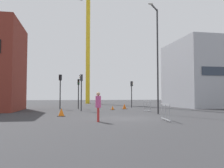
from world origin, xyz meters
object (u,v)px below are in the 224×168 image
object	(u,v)px
pedestrian_walking	(98,104)
traffic_cone_orange	(113,108)
traffic_light_island	(60,86)
traffic_cone_striped	(124,107)
construction_crane	(89,26)
traffic_light_crosswalk	(81,86)
traffic_light_far	(78,89)
traffic_cone_by_barrier	(61,112)
streetlamp_tall	(157,53)
traffic_light_near	(132,90)

from	to	relation	value
pedestrian_walking	traffic_cone_orange	distance (m)	12.53
traffic_light_island	pedestrian_walking	size ratio (longest dim) A/B	2.28
traffic_light_island	traffic_cone_striped	distance (m)	8.18
construction_crane	traffic_light_crosswalk	distance (m)	28.08
traffic_cone_orange	traffic_light_far	bearing A→B (deg)	142.87
traffic_light_far	pedestrian_walking	world-z (taller)	traffic_light_far
traffic_cone_by_barrier	construction_crane	bearing A→B (deg)	81.52
traffic_cone_orange	pedestrian_walking	bearing A→B (deg)	-104.68
traffic_cone_striped	traffic_cone_by_barrier	bearing A→B (deg)	-128.87
streetlamp_tall	traffic_light_near	size ratio (longest dim) A/B	2.55
traffic_light_crosswalk	pedestrian_walking	xyz separation A→B (m)	(0.50, -10.81, -1.56)
construction_crane	traffic_cone_striped	distance (m)	27.16
pedestrian_walking	traffic_cone_orange	size ratio (longest dim) A/B	3.83
construction_crane	pedestrian_walking	bearing A→B (deg)	-93.57
traffic_light_crosswalk	traffic_cone_striped	distance (m)	6.46
construction_crane	traffic_cone_by_barrier	bearing A→B (deg)	-98.48
construction_crane	streetlamp_tall	bearing A→B (deg)	-83.15
pedestrian_walking	traffic_light_island	bearing A→B (deg)	101.20
traffic_cone_striped	streetlamp_tall	bearing A→B (deg)	-84.14
traffic_light_far	traffic_cone_striped	bearing A→B (deg)	-15.06
traffic_light_crosswalk	traffic_cone_by_barrier	world-z (taller)	traffic_light_crosswalk
streetlamp_tall	traffic_cone_orange	bearing A→B (deg)	110.02
construction_crane	pedestrian_walking	size ratio (longest dim) A/B	14.12
construction_crane	traffic_cone_striped	xyz separation A→B (m)	(2.73, -21.44, -16.45)
traffic_light_island	traffic_cone_striped	size ratio (longest dim) A/B	6.36
construction_crane	traffic_light_crosswalk	bearing A→B (deg)	-96.33
traffic_light_far	streetlamp_tall	bearing A→B (deg)	-57.45
pedestrian_walking	traffic_cone_striped	xyz separation A→B (m)	(4.91, 13.49, -0.77)
traffic_light_island	pedestrian_walking	xyz separation A→B (m)	(2.84, -14.35, -1.72)
traffic_light_island	pedestrian_walking	distance (m)	14.73
streetlamp_tall	traffic_cone_by_barrier	size ratio (longest dim) A/B	14.63
traffic_light_island	streetlamp_tall	bearing A→B (deg)	-47.57
traffic_light_near	traffic_cone_orange	bearing A→B (deg)	-126.21
traffic_cone_orange	traffic_cone_by_barrier	bearing A→B (deg)	-125.96
traffic_light_far	traffic_cone_orange	distance (m)	5.30
traffic_light_far	pedestrian_walking	bearing A→B (deg)	-87.55
pedestrian_walking	traffic_cone_striped	world-z (taller)	pedestrian_walking
traffic_cone_by_barrier	traffic_cone_orange	world-z (taller)	traffic_cone_by_barrier
traffic_light_island	traffic_cone_by_barrier	distance (m)	10.20
traffic_cone_orange	traffic_cone_striped	bearing A→B (deg)	38.74
traffic_cone_orange	streetlamp_tall	bearing A→B (deg)	-69.98
construction_crane	traffic_light_island	size ratio (longest dim) A/B	6.18
pedestrian_walking	traffic_cone_by_barrier	size ratio (longest dim) A/B	2.87
traffic_light_island	construction_crane	bearing A→B (deg)	76.29
streetlamp_tall	pedestrian_walking	world-z (taller)	streetlamp_tall
construction_crane	traffic_cone_orange	xyz separation A→B (m)	(0.99, -22.84, -16.54)
streetlamp_tall	traffic_cone_striped	distance (m)	10.02
streetlamp_tall	traffic_light_crosswalk	distance (m)	9.06
construction_crane	traffic_light_near	world-z (taller)	construction_crane
traffic_cone_orange	traffic_light_near	bearing A→B (deg)	53.79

